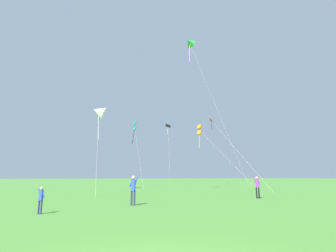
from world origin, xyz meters
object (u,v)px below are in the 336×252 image
object	(u,v)px
kite_white_distant	(99,112)
person_in_red_shirt	(257,185)
kite_orange_box	(200,131)
kite_green_small	(190,42)
person_foreground_watcher	(133,187)
kite_teal_box	(135,127)
person_child_small	(41,198)
kite_black_large	(168,129)
kite_pink_low	(214,124)

from	to	relation	value
kite_white_distant	person_in_red_shirt	xyz separation A→B (m)	(10.49, -15.90, -8.51)
kite_orange_box	kite_green_small	distance (m)	21.83
kite_white_distant	person_foreground_watcher	xyz separation A→B (m)	(0.77, -17.38, -8.48)
kite_teal_box	person_foreground_watcher	bearing A→B (deg)	-102.31
person_foreground_watcher	person_in_red_shirt	size ratio (longest dim) A/B	1.03
person_child_small	person_in_red_shirt	bearing A→B (deg)	13.78
kite_black_large	kite_green_small	world-z (taller)	kite_green_small
kite_orange_box	person_child_small	distance (m)	26.12
person_foreground_watcher	kite_orange_box	bearing A→B (deg)	52.40
kite_green_small	kite_white_distant	bearing A→B (deg)	-151.38
kite_black_large	person_child_small	distance (m)	41.17
person_in_red_shirt	kite_black_large	bearing A→B (deg)	82.18
kite_black_large	person_child_small	world-z (taller)	kite_black_large
kite_pink_low	person_in_red_shirt	world-z (taller)	kite_pink_low
kite_white_distant	kite_orange_box	bearing A→B (deg)	-4.26
kite_teal_box	person_in_red_shirt	xyz separation A→B (m)	(3.54, -26.86, -9.02)
person_child_small	person_in_red_shirt	world-z (taller)	person_in_red_shirt
kite_teal_box	person_in_red_shirt	distance (m)	28.56
kite_white_distant	kite_teal_box	xyz separation A→B (m)	(6.95, 10.96, 0.52)
kite_black_large	kite_green_small	size ratio (longest dim) A/B	0.44
kite_white_distant	person_foreground_watcher	size ratio (longest dim) A/B	7.75
kite_green_small	person_in_red_shirt	world-z (taller)	kite_green_small
kite_orange_box	person_in_red_shirt	world-z (taller)	kite_orange_box
kite_orange_box	person_foreground_watcher	size ratio (longest dim) A/B	6.21
kite_green_small	person_foreground_watcher	world-z (taller)	kite_green_small
kite_pink_low	person_child_small	world-z (taller)	kite_pink_low
person_child_small	person_foreground_watcher	xyz separation A→B (m)	(4.53, 2.01, 0.29)
kite_teal_box	person_child_small	size ratio (longest dim) A/B	9.42
kite_white_distant	kite_black_large	size ratio (longest dim) A/B	1.05
kite_white_distant	person_child_small	size ratio (longest dim) A/B	10.97
kite_black_large	person_child_small	xyz separation A→B (m)	(-18.62, -35.26, -10.24)
kite_black_large	person_child_small	bearing A→B (deg)	-117.84
kite_white_distant	person_child_small	xyz separation A→B (m)	(-3.76, -19.39, -8.77)
kite_white_distant	person_foreground_watcher	bearing A→B (deg)	-87.46
kite_black_large	kite_orange_box	bearing A→B (deg)	-94.98
kite_black_large	person_foreground_watcher	xyz separation A→B (m)	(-14.09, -33.25, -9.95)
kite_black_large	kite_white_distant	bearing A→B (deg)	-133.12
kite_black_large	kite_teal_box	xyz separation A→B (m)	(-7.90, -4.90, -0.95)
kite_teal_box	person_foreground_watcher	xyz separation A→B (m)	(-6.18, -28.34, -9.00)
kite_green_small	person_in_red_shirt	size ratio (longest dim) A/B	17.40
kite_pink_low	kite_white_distant	bearing A→B (deg)	172.29
kite_orange_box	kite_green_small	xyz separation A→B (m)	(3.43, 10.18, 19.00)
kite_orange_box	kite_white_distant	size ratio (longest dim) A/B	0.80
kite_teal_box	person_child_small	distance (m)	33.51
kite_teal_box	person_foreground_watcher	size ratio (longest dim) A/B	6.65
kite_pink_low	person_foreground_watcher	size ratio (longest dim) A/B	6.15
kite_black_large	person_in_red_shirt	world-z (taller)	kite_black_large
kite_black_large	person_in_red_shirt	size ratio (longest dim) A/B	7.59
kite_white_distant	kite_green_small	world-z (taller)	kite_green_small
kite_orange_box	kite_white_distant	distance (m)	13.54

